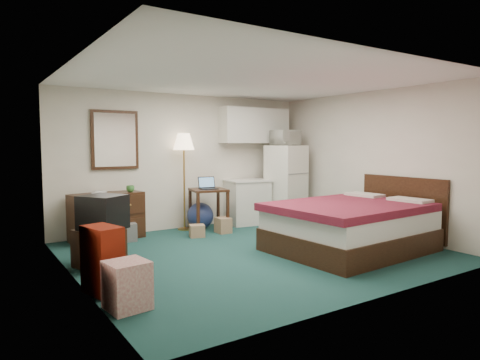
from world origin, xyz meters
TOP-DOWN VIEW (x-y plane):
  - floor at (0.00, 0.00)m, footprint 5.00×4.50m
  - ceiling at (0.00, 0.00)m, footprint 5.00×4.50m
  - walls at (0.00, 0.00)m, footprint 5.01×4.51m
  - mirror at (-1.35, 2.22)m, footprint 0.80×0.06m
  - upper_cabinets at (1.45, 2.08)m, footprint 1.50×0.35m
  - headboard at (2.46, -0.71)m, footprint 0.06×1.56m
  - dresser at (-1.59, 1.98)m, footprint 1.21×0.71m
  - floor_lamp at (-0.14, 2.05)m, footprint 0.41×0.41m
  - desk at (0.18, 1.72)m, footprint 0.72×0.72m
  - exercise_ball at (0.13, 1.96)m, footprint 0.63×0.63m
  - kitchen_counter at (1.17, 1.91)m, footprint 0.84×0.68m
  - fridge at (1.90, 1.61)m, footprint 0.74×0.74m
  - bed at (1.23, -0.71)m, footprint 2.28×1.83m
  - tv_stand at (-2.12, 0.46)m, footprint 0.63×0.66m
  - suitcase at (-2.35, -0.56)m, footprint 0.38×0.50m
  - retail_box at (-2.28, -1.12)m, footprint 0.41×0.41m
  - file_bin at (-1.40, 1.74)m, footprint 0.46×0.38m
  - cardboard_box_a at (-0.25, 1.36)m, footprint 0.30×0.28m
  - cardboard_box_b at (0.31, 1.41)m, footprint 0.24×0.28m
  - laptop at (0.15, 1.65)m, footprint 0.35×0.30m
  - crt_tv at (-2.06, 0.45)m, footprint 0.68×0.69m
  - microwave at (1.89, 1.63)m, footprint 0.60×0.40m
  - book_a at (-1.82, 1.92)m, footprint 0.17×0.03m
  - book_b at (-1.74, 2.08)m, footprint 0.18×0.05m
  - mug at (-1.20, 1.92)m, footprint 0.15×0.13m

SIDE VIEW (x-z plane):
  - floor at x=0.00m, z-range -0.01..0.01m
  - cardboard_box_a at x=-0.25m, z-range 0.00..0.21m
  - cardboard_box_b at x=0.31m, z-range 0.00..0.27m
  - file_bin at x=-1.40m, z-range 0.00..0.29m
  - retail_box at x=-2.28m, z-range 0.00..0.46m
  - tv_stand at x=-2.12m, z-range 0.00..0.49m
  - exercise_ball at x=0.13m, z-range 0.00..0.49m
  - bed at x=1.23m, z-range 0.00..0.70m
  - suitcase at x=-2.35m, z-range 0.00..0.72m
  - desk at x=0.18m, z-range 0.00..0.77m
  - dresser at x=-1.59m, z-range 0.00..0.78m
  - kitchen_counter at x=1.17m, z-range 0.00..0.85m
  - headboard at x=2.46m, z-range 0.05..1.05m
  - crt_tv at x=-2.06m, z-range 0.49..0.93m
  - fridge at x=1.90m, z-range 0.00..1.55m
  - mug at x=-1.20m, z-range 0.78..0.92m
  - laptop at x=0.15m, z-range 0.77..0.98m
  - floor_lamp at x=-0.14m, z-range 0.00..1.77m
  - book_a at x=-1.82m, z-range 0.78..1.01m
  - book_b at x=-1.74m, z-range 0.78..1.02m
  - walls at x=0.00m, z-range 0.00..2.50m
  - mirror at x=-1.35m, z-range 1.15..2.15m
  - microwave at x=1.89m, z-range 1.55..1.93m
  - upper_cabinets at x=1.45m, z-range 1.60..2.30m
  - ceiling at x=0.00m, z-range 2.50..2.50m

